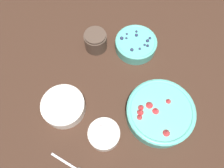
# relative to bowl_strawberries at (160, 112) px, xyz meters

# --- Properties ---
(ground_plane) EXTENTS (4.00, 4.00, 0.00)m
(ground_plane) POSITION_rel_bowl_strawberries_xyz_m (0.10, 0.17, -0.04)
(ground_plane) COLOR #382319
(bowl_strawberries) EXTENTS (0.26, 0.26, 0.08)m
(bowl_strawberries) POSITION_rel_bowl_strawberries_xyz_m (0.00, 0.00, 0.00)
(bowl_strawberries) COLOR #56B7A8
(bowl_strawberries) RESTS_ON ground_plane
(bowl_blueberries) EXTENTS (0.18, 0.18, 0.06)m
(bowl_blueberries) POSITION_rel_bowl_strawberries_xyz_m (0.32, 0.03, -0.01)
(bowl_blueberries) COLOR #56B7A8
(bowl_blueberries) RESTS_ON ground_plane
(bowl_bananas) EXTENTS (0.16, 0.16, 0.06)m
(bowl_bananas) POSITION_rel_bowl_strawberries_xyz_m (0.07, 0.36, -0.00)
(bowl_bananas) COLOR white
(bowl_bananas) RESTS_ON ground_plane
(bowl_cream) EXTENTS (0.12, 0.12, 0.06)m
(bowl_cream) POSITION_rel_bowl_strawberries_xyz_m (-0.05, 0.22, -0.01)
(bowl_cream) COLOR silver
(bowl_cream) RESTS_ON ground_plane
(jar_chocolate) EXTENTS (0.10, 0.10, 0.09)m
(jar_chocolate) POSITION_rel_bowl_strawberries_xyz_m (0.35, 0.21, 0.00)
(jar_chocolate) COLOR #4C3D33
(jar_chocolate) RESTS_ON ground_plane
(spoon) EXTENTS (0.09, 0.12, 0.01)m
(spoon) POSITION_rel_bowl_strawberries_xyz_m (-0.15, 0.34, -0.03)
(spoon) COLOR silver
(spoon) RESTS_ON ground_plane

